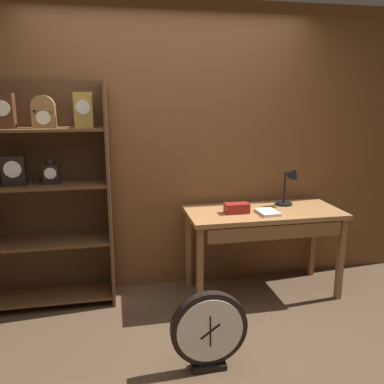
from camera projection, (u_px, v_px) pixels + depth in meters
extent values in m
plane|color=#4C3826|center=(202.00, 369.00, 2.66)|extent=(10.00, 10.00, 0.00)
cube|color=brown|center=(170.00, 150.00, 3.65)|extent=(4.80, 0.05, 2.60)
cube|color=brown|center=(109.00, 196.00, 3.40)|extent=(0.02, 0.35, 1.90)
cube|color=#4B2F1A|center=(38.00, 195.00, 3.44)|extent=(1.23, 0.01, 1.90)
cube|color=brown|center=(44.00, 296.00, 3.48)|extent=(1.18, 0.33, 0.02)
cube|color=brown|center=(39.00, 243.00, 3.37)|extent=(1.18, 0.33, 0.02)
cube|color=brown|center=(33.00, 186.00, 3.25)|extent=(1.18, 0.33, 0.02)
cube|color=brown|center=(28.00, 130.00, 3.15)|extent=(1.18, 0.33, 0.02)
cube|color=#472816|center=(4.00, 111.00, 3.06)|extent=(0.16, 0.11, 0.27)
cylinder|color=silver|center=(2.00, 108.00, 3.00)|extent=(0.12, 0.01, 0.12)
cube|color=black|center=(14.00, 171.00, 3.18)|extent=(0.18, 0.08, 0.24)
cylinder|color=white|center=(12.00, 169.00, 3.13)|extent=(0.13, 0.01, 0.13)
cube|color=olive|center=(44.00, 119.00, 3.15)|extent=(0.18, 0.09, 0.14)
cylinder|color=olive|center=(43.00, 107.00, 3.13)|extent=(0.18, 0.09, 0.18)
cylinder|color=silver|center=(43.00, 118.00, 3.11)|extent=(0.11, 0.01, 0.11)
cube|color=black|center=(51.00, 174.00, 3.26)|extent=(0.12, 0.07, 0.16)
sphere|color=black|center=(50.00, 162.00, 3.23)|extent=(0.07, 0.07, 0.07)
cylinder|color=white|center=(50.00, 173.00, 3.22)|extent=(0.09, 0.01, 0.09)
cube|color=#B28C38|center=(83.00, 110.00, 3.17)|extent=(0.15, 0.08, 0.28)
cylinder|color=silver|center=(83.00, 107.00, 3.13)|extent=(0.11, 0.01, 0.11)
cube|color=#9E6B3D|center=(264.00, 212.00, 3.55)|extent=(1.38, 0.61, 0.04)
cube|color=olive|center=(200.00, 271.00, 3.28)|extent=(0.05, 0.05, 0.75)
cube|color=olive|center=(341.00, 259.00, 3.52)|extent=(0.05, 0.05, 0.75)
cube|color=olive|center=(188.00, 249.00, 3.76)|extent=(0.05, 0.05, 0.75)
cube|color=olive|center=(313.00, 240.00, 4.01)|extent=(0.05, 0.05, 0.75)
cube|color=brown|center=(276.00, 232.00, 3.30)|extent=(1.17, 0.03, 0.12)
cylinder|color=black|center=(284.00, 204.00, 3.73)|extent=(0.16, 0.16, 0.02)
cylinder|color=black|center=(285.00, 187.00, 3.70)|extent=(0.02, 0.02, 0.29)
cone|color=black|center=(294.00, 173.00, 3.63)|extent=(0.11, 0.14, 0.13)
cube|color=maroon|center=(237.00, 208.00, 3.46)|extent=(0.21, 0.11, 0.09)
cube|color=silver|center=(268.00, 212.00, 3.44)|extent=(0.17, 0.23, 0.02)
cube|color=black|center=(209.00, 365.00, 2.67)|extent=(0.23, 0.11, 0.04)
cylinder|color=black|center=(209.00, 328.00, 2.60)|extent=(0.51, 0.06, 0.51)
cylinder|color=white|center=(210.00, 331.00, 2.57)|extent=(0.44, 0.01, 0.44)
cube|color=black|center=(210.00, 332.00, 2.57)|extent=(0.13, 0.01, 0.10)
cube|color=black|center=(210.00, 332.00, 2.57)|extent=(0.01, 0.01, 0.22)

